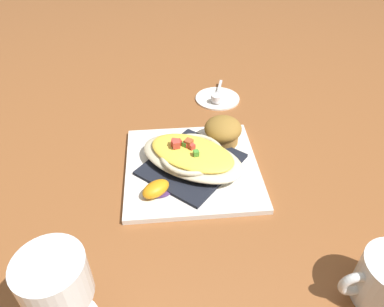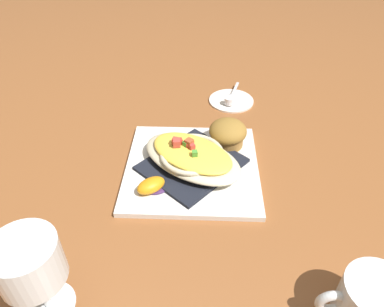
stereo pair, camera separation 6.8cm
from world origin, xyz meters
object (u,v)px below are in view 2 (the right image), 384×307
(spoon, at_px, (232,96))
(creamer_cup_0, at_px, (229,101))
(stemmed_glass, at_px, (30,266))
(creamer_saucer, at_px, (231,100))
(square_plate, at_px, (192,168))
(orange_garnish, at_px, (152,186))
(muffin, at_px, (228,133))
(coffee_mug, at_px, (370,306))
(gratin_dish, at_px, (192,155))

(spoon, relative_size, creamer_cup_0, 3.92)
(stemmed_glass, xyz_separation_m, creamer_saucer, (0.55, -0.26, -0.09))
(square_plate, xyz_separation_m, orange_garnish, (-0.07, 0.07, 0.02))
(square_plate, height_order, muffin, muffin)
(muffin, distance_m, stemmed_glass, 0.44)
(creamer_saucer, bearing_deg, orange_garnish, 155.55)
(creamer_cup_0, bearing_deg, coffee_mug, -162.41)
(muffin, distance_m, creamer_saucer, 0.19)
(muffin, relative_size, coffee_mug, 0.66)
(orange_garnish, bearing_deg, spoon, -24.27)
(square_plate, height_order, creamer_saucer, square_plate)
(coffee_mug, height_order, creamer_cup_0, coffee_mug)
(square_plate, height_order, stemmed_glass, stemmed_glass)
(creamer_saucer, bearing_deg, square_plate, 162.33)
(creamer_saucer, bearing_deg, spoon, -14.19)
(gratin_dish, xyz_separation_m, coffee_mug, (-0.28, -0.24, -0.00))
(stemmed_glass, bearing_deg, creamer_saucer, -25.46)
(orange_garnish, bearing_deg, muffin, -43.78)
(square_plate, relative_size, creamer_cup_0, 10.65)
(creamer_cup_0, bearing_deg, stemmed_glass, 154.07)
(muffin, height_order, stemmed_glass, stemmed_glass)
(gratin_dish, xyz_separation_m, creamer_saucer, (0.26, -0.08, -0.03))
(coffee_mug, height_order, stemmed_glass, stemmed_glass)
(creamer_saucer, bearing_deg, gratin_dish, 162.30)
(stemmed_glass, xyz_separation_m, creamer_cup_0, (0.53, -0.26, -0.08))
(stemmed_glass, bearing_deg, creamer_cup_0, -25.93)
(orange_garnish, bearing_deg, gratin_dish, -43.66)
(gratin_dish, bearing_deg, orange_garnish, 136.34)
(gratin_dish, height_order, creamer_cup_0, gratin_dish)
(square_plate, bearing_deg, coffee_mug, -139.38)
(coffee_mug, height_order, creamer_saucer, coffee_mug)
(orange_garnish, distance_m, spoon, 0.37)
(orange_garnish, distance_m, creamer_saucer, 0.37)
(muffin, bearing_deg, spoon, -4.70)
(orange_garnish, bearing_deg, creamer_cup_0, -25.19)
(muffin, xyz_separation_m, creamer_saucer, (0.19, -0.01, -0.03))
(orange_garnish, xyz_separation_m, creamer_saucer, (0.33, -0.15, -0.02))
(coffee_mug, xyz_separation_m, creamer_cup_0, (0.52, 0.17, -0.02))
(creamer_cup_0, bearing_deg, orange_garnish, 154.81)
(square_plate, relative_size, coffee_mug, 2.20)
(muffin, height_order, orange_garnish, muffin)
(creamer_saucer, bearing_deg, stemmed_glass, 154.54)
(coffee_mug, height_order, spoon, coffee_mug)
(muffin, bearing_deg, creamer_saucer, -4.38)
(orange_garnish, xyz_separation_m, spoon, (0.34, -0.15, -0.01))
(stemmed_glass, relative_size, creamer_cup_0, 5.54)
(gratin_dish, xyz_separation_m, spoon, (0.27, -0.09, -0.02))
(stemmed_glass, bearing_deg, orange_garnish, -26.97)
(stemmed_glass, bearing_deg, spoon, -25.34)
(spoon, bearing_deg, creamer_saucer, 165.81)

